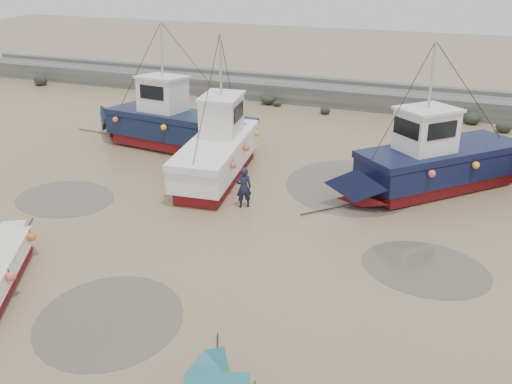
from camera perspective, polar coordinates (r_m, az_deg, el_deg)
ground at (r=15.28m, az=-4.88°, el=-11.80°), size 120.00×120.00×0.00m
seawall at (r=34.46m, az=10.43°, el=10.70°), size 60.00×4.92×1.50m
puddle_a at (r=15.01m, az=-16.39°, el=-13.71°), size 4.15×4.15×0.01m
puddle_b at (r=17.33m, az=18.78°, el=-8.22°), size 4.09×4.09×0.01m
puddle_c at (r=22.34m, az=-21.00°, el=-0.68°), size 4.28×4.28×0.01m
puddle_d at (r=22.42m, az=10.85°, el=0.74°), size 5.75×5.75×0.01m
cabin_boat_0 at (r=26.56m, az=-9.92°, el=7.83°), size 10.94×3.76×6.22m
cabin_boat_1 at (r=22.78m, az=-4.07°, el=5.25°), size 3.05×9.69×6.22m
cabin_boat_2 at (r=22.30m, az=19.27°, el=3.30°), size 8.53×7.95×6.22m
person at (r=20.18m, az=-1.38°, el=-1.70°), size 0.75×0.69×1.72m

